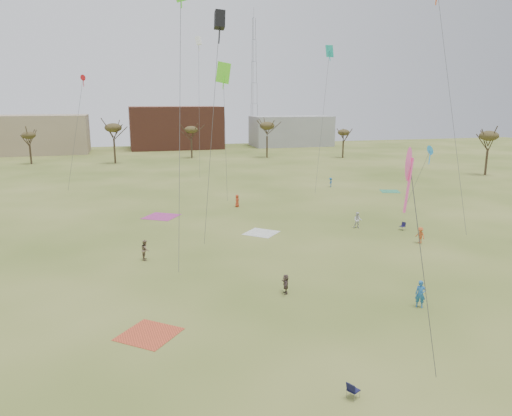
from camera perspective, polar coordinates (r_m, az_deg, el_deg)
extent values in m
plane|color=#43571B|center=(30.33, 6.17, -15.10)|extent=(260.00, 260.00, 0.00)
imported|color=#225F9C|center=(35.85, 18.70, -9.53)|extent=(0.83, 0.77, 1.91)
imported|color=#7E6650|center=(44.73, -12.84, -4.80)|extent=(0.75, 0.93, 1.83)
imported|color=brown|center=(36.41, 3.49, -8.88)|extent=(0.69, 1.43, 1.48)
imported|color=#BF5323|center=(51.25, 18.67, -3.03)|extent=(0.85, 1.18, 1.65)
imported|color=silver|center=(55.36, 11.82, -1.40)|extent=(1.09, 0.99, 1.81)
imported|color=#B73D1F|center=(64.94, -2.22, 0.86)|extent=(0.80, 0.96, 1.67)
imported|color=#1F5690|center=(80.76, 8.72, 3.00)|extent=(0.77, 1.09, 1.52)
cube|color=#C74727|center=(31.45, -12.41, -14.26)|extent=(4.45, 4.45, 0.03)
cube|color=silver|center=(52.40, 0.63, -2.95)|extent=(4.46, 4.46, 0.03)
cube|color=#A8337F|center=(60.74, -11.03, -1.00)|extent=(5.13, 5.13, 0.03)
cube|color=#338D62|center=(78.85, 15.40, 1.89)|extent=(3.59, 3.59, 0.03)
cube|color=#131435|center=(25.38, 11.33, -20.18)|extent=(0.68, 0.68, 0.04)
cube|color=#131435|center=(25.10, 11.04, -19.96)|extent=(0.35, 0.50, 0.44)
cube|color=#171438|center=(55.85, 16.76, -2.07)|extent=(0.65, 0.65, 0.04)
cube|color=#171438|center=(55.98, 16.92, -1.80)|extent=(0.31, 0.51, 0.44)
cylinder|color=#4C4C51|center=(38.62, -8.92, 8.87)|extent=(1.41, 4.22, 21.49)
cone|color=#EA4993|center=(20.91, 17.58, 4.94)|extent=(1.40, 0.10, 1.40)
cube|color=#EA4993|center=(21.03, 17.42, 2.54)|extent=(0.08, 0.08, 2.29)
cylinder|color=#4C4C51|center=(23.21, 19.09, -7.94)|extent=(2.80, 0.81, 10.60)
cylinder|color=#4C4C51|center=(51.97, 21.97, 10.20)|extent=(2.49, 4.46, 23.56)
cube|color=black|center=(44.90, -4.28, 21.12)|extent=(0.86, 0.86, 1.48)
cube|color=black|center=(44.78, -4.26, 20.03)|extent=(0.08, 0.08, 2.22)
cylinder|color=#4C4C51|center=(44.20, -5.22, 8.35)|extent=(1.89, 0.36, 19.83)
cone|color=#2991ED|center=(63.70, 19.74, 6.41)|extent=(1.21, 0.09, 1.21)
cube|color=#2991ED|center=(63.78, 19.69, 5.73)|extent=(0.08, 0.08, 1.98)
cylinder|color=#4C4C51|center=(64.43, 18.46, 3.38)|extent=(1.68, 1.88, 7.10)
cube|color=#62E325|center=(62.22, -3.85, 15.53)|extent=(1.27, 1.27, 2.49)
cube|color=#62E325|center=(62.18, -3.84, 14.73)|extent=(0.08, 0.08, 2.24)
cylinder|color=#4C4C51|center=(62.84, -3.61, 8.04)|extent=(0.54, 0.99, 16.35)
cone|color=red|center=(74.64, -19.59, 14.19)|extent=(0.85, 0.06, 0.85)
cube|color=red|center=(74.62, -19.56, 13.77)|extent=(0.08, 0.08, 1.40)
cylinder|color=#4C4C51|center=(75.34, -20.40, 7.96)|extent=(3.39, 0.94, 16.13)
cube|color=#1BA6A5|center=(74.33, 8.61, 17.71)|extent=(0.89, 0.89, 1.74)
cube|color=#1BA6A5|center=(74.28, 8.59, 17.24)|extent=(0.08, 0.08, 1.57)
cylinder|color=#4C4C51|center=(71.57, 7.77, 9.95)|extent=(3.37, 4.12, 19.94)
cube|color=white|center=(88.21, -6.75, 18.89)|extent=(0.77, 0.77, 1.32)
cube|color=white|center=(88.13, -6.73, 18.39)|extent=(0.08, 0.08, 1.98)
cylinder|color=#4C4C51|center=(85.24, -6.67, 11.39)|extent=(1.14, 4.84, 22.93)
cylinder|color=#3A2B1E|center=(119.21, -24.90, 5.73)|extent=(0.40, 0.40, 4.32)
ellipsoid|color=#473D1E|center=(118.86, -25.08, 7.72)|extent=(3.02, 3.02, 1.58)
cylinder|color=#3A2B1E|center=(113.51, -16.22, 6.38)|extent=(0.40, 0.40, 5.40)
ellipsoid|color=#473D1E|center=(113.10, -16.39, 9.01)|extent=(3.78, 3.78, 1.98)
cylinder|color=#3A2B1E|center=(120.57, -7.55, 6.94)|extent=(0.40, 0.40, 4.68)
ellipsoid|color=#473D1E|center=(120.21, -7.61, 9.08)|extent=(3.28, 3.28, 1.72)
cylinder|color=#3A2B1E|center=(120.40, 1.30, 7.18)|extent=(0.40, 0.40, 5.28)
ellipsoid|color=#473D1E|center=(120.02, 1.31, 9.60)|extent=(3.70, 3.70, 1.94)
cylinder|color=#3A2B1E|center=(122.20, 10.15, 6.81)|extent=(0.40, 0.40, 4.20)
ellipsoid|color=#473D1E|center=(121.87, 10.22, 8.71)|extent=(2.94, 2.94, 1.54)
cylinder|color=#3A2B1E|center=(102.03, 25.36, 4.91)|extent=(0.40, 0.40, 5.04)
ellipsoid|color=#473D1E|center=(101.60, 25.62, 7.63)|extent=(3.53, 3.53, 1.85)
cube|color=#937F60|center=(142.42, -25.52, 7.76)|extent=(32.00, 14.00, 10.00)
cube|color=brown|center=(145.92, -9.39, 9.29)|extent=(26.00, 16.00, 12.00)
cube|color=gray|center=(151.73, 4.13, 8.98)|extent=(24.00, 12.00, 9.00)
cylinder|color=#9EA3A8|center=(155.48, 0.07, 14.44)|extent=(0.16, 0.16, 38.00)
cylinder|color=#9EA3A8|center=(155.89, -0.50, 14.44)|extent=(0.16, 0.16, 38.00)
cylinder|color=#9EA3A8|center=(154.38, -0.35, 14.46)|extent=(0.16, 0.16, 38.00)
cylinder|color=#9EA3A8|center=(157.24, -0.27, 21.93)|extent=(0.10, 0.10, 3.00)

